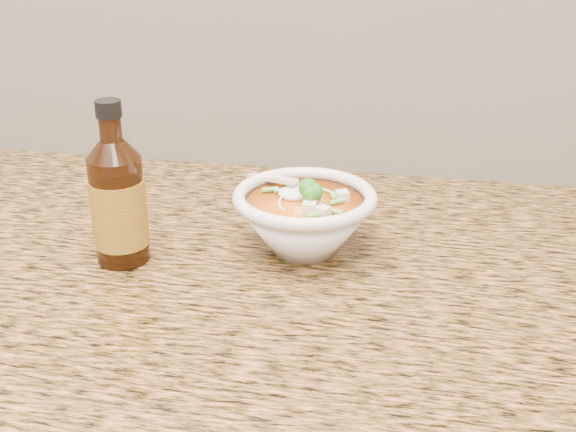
# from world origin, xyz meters

# --- Properties ---
(counter_slab) EXTENTS (4.00, 0.68, 0.04)m
(counter_slab) POSITION_xyz_m (0.00, 1.68, 0.88)
(counter_slab) COLOR #A2673B
(counter_slab) RESTS_ON cabinet
(soup_bowl) EXTENTS (0.17, 0.17, 0.10)m
(soup_bowl) POSITION_xyz_m (0.17, 1.71, 0.94)
(soup_bowl) COLOR white
(soup_bowl) RESTS_ON counter_slab
(hot_sauce_bottle) EXTENTS (0.08, 0.08, 0.19)m
(hot_sauce_bottle) POSITION_xyz_m (-0.04, 1.65, 0.97)
(hot_sauce_bottle) COLOR #371907
(hot_sauce_bottle) RESTS_ON counter_slab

